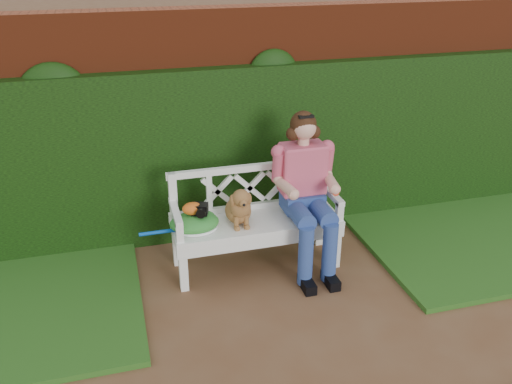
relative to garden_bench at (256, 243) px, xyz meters
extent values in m
plane|color=brown|center=(0.03, -0.98, -0.24)|extent=(60.00, 60.00, 0.00)
cube|color=maroon|center=(0.03, 0.92, 0.86)|extent=(10.00, 0.30, 2.20)
cube|color=#1B4A0D|center=(0.03, 0.70, 0.61)|extent=(10.00, 0.18, 1.70)
cube|color=#295820|center=(2.43, -0.08, -0.21)|extent=(2.60, 2.00, 0.05)
cube|color=black|center=(-0.51, -0.04, 0.43)|extent=(0.16, 0.14, 0.09)
ellipsoid|color=#C85816|center=(-0.57, -0.03, 0.44)|extent=(0.19, 0.15, 0.11)
camera|label=1|loc=(-1.14, -4.12, 2.51)|focal=38.00mm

